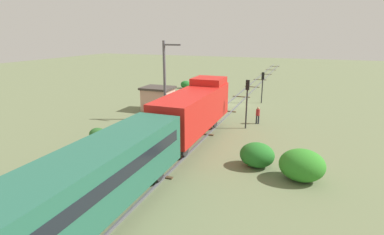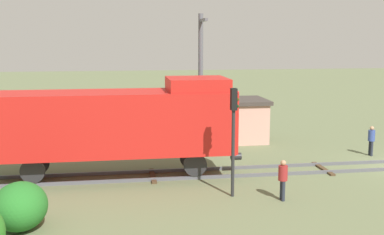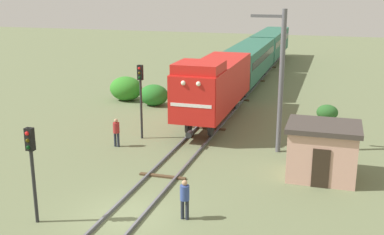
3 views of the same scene
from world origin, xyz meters
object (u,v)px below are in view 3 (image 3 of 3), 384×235
object	(u,v)px
passenger_car_trailing	(271,42)
relay_hut	(322,151)
locomotive	(214,83)
passenger_car_leading	(249,59)
worker_by_signal	(116,130)
traffic_signal_near	(31,158)
worker_near_track	(185,196)
traffic_signal_mid	(141,88)
catenary_mast	(280,78)

from	to	relation	value
passenger_car_trailing	relay_hut	distance (m)	36.67
locomotive	passenger_car_trailing	size ratio (longest dim) A/B	0.83
passenger_car_leading	worker_by_signal	world-z (taller)	passenger_car_leading
passenger_car_leading	worker_by_signal	distance (m)	20.38
passenger_car_trailing	worker_by_signal	xyz separation A→B (m)	(-4.20, -34.48, -1.53)
traffic_signal_near	worker_near_track	xyz separation A→B (m)	(5.60, 1.96, -1.75)
traffic_signal_mid	worker_by_signal	size ratio (longest dim) A/B	2.70
passenger_car_leading	worker_near_track	xyz separation A→B (m)	(2.40, -27.42, -1.53)
worker_near_track	worker_by_signal	xyz separation A→B (m)	(-6.60, 7.54, 0.00)
traffic_signal_near	worker_by_signal	distance (m)	9.71
worker_near_track	traffic_signal_mid	bearing A→B (deg)	-125.01
catenary_mast	worker_near_track	bearing A→B (deg)	-105.12
passenger_car_trailing	traffic_signal_mid	distance (m)	32.76
relay_hut	worker_near_track	bearing A→B (deg)	-129.67
passenger_car_trailing	relay_hut	bearing A→B (deg)	-78.19
traffic_signal_near	relay_hut	bearing A→B (deg)	37.16
passenger_car_leading	traffic_signal_mid	bearing A→B (deg)	-100.71
worker_near_track	worker_by_signal	size ratio (longest dim) A/B	1.00
catenary_mast	relay_hut	xyz separation A→B (m)	(2.56, -3.25, -2.85)
passenger_car_leading	catenary_mast	world-z (taller)	catenary_mast
worker_near_track	locomotive	bearing A→B (deg)	-146.89
traffic_signal_near	relay_hut	distance (m)	13.49
traffic_signal_mid	locomotive	bearing A→B (deg)	53.77
passenger_car_leading	traffic_signal_mid	world-z (taller)	traffic_signal_mid
locomotive	relay_hut	size ratio (longest dim) A/B	3.31
traffic_signal_near	worker_by_signal	size ratio (longest dim) A/B	2.32
traffic_signal_mid	catenary_mast	world-z (taller)	catenary_mast
worker_near_track	passenger_car_trailing	bearing A→B (deg)	-153.29
traffic_signal_near	worker_by_signal	world-z (taller)	traffic_signal_near
traffic_signal_mid	catenary_mast	bearing A→B (deg)	-0.35
catenary_mast	traffic_signal_mid	bearing A→B (deg)	179.65
worker_by_signal	traffic_signal_mid	bearing A→B (deg)	79.35
traffic_signal_mid	worker_near_track	distance (m)	11.30
traffic_signal_mid	worker_by_signal	xyz separation A→B (m)	(-0.80, -1.91, -2.17)
traffic_signal_mid	worker_near_track	world-z (taller)	traffic_signal_mid
worker_by_signal	catenary_mast	distance (m)	9.87
catenary_mast	passenger_car_leading	bearing A→B (deg)	105.32
worker_by_signal	relay_hut	world-z (taller)	relay_hut
traffic_signal_near	traffic_signal_mid	xyz separation A→B (m)	(-0.20, 11.41, 0.42)
locomotive	relay_hut	distance (m)	11.01
traffic_signal_near	worker_by_signal	bearing A→B (deg)	96.01
traffic_signal_mid	relay_hut	xyz separation A→B (m)	(10.90, -3.30, -1.78)
locomotive	relay_hut	xyz separation A→B (m)	(7.50, -7.94, -1.38)
passenger_car_trailing	catenary_mast	world-z (taller)	catenary_mast
passenger_car_leading	passenger_car_trailing	xyz separation A→B (m)	(0.00, 14.60, 0.00)
catenary_mast	relay_hut	size ratio (longest dim) A/B	2.28
passenger_car_leading	relay_hut	size ratio (longest dim) A/B	4.00
worker_near_track	catenary_mast	bearing A→B (deg)	-171.68
locomotive	worker_by_signal	world-z (taller)	locomotive
passenger_car_leading	traffic_signal_near	bearing A→B (deg)	-96.22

